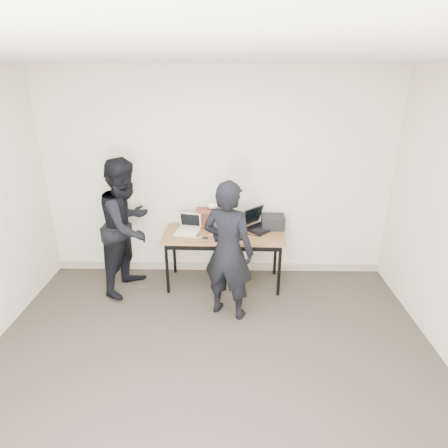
{
  "coord_description": "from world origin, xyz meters",
  "views": [
    {
      "loc": [
        0.18,
        -2.44,
        2.58
      ],
      "look_at": [
        0.1,
        1.6,
        0.95
      ],
      "focal_mm": 30.0,
      "sensor_mm": 36.0,
      "label": 1
    }
  ],
  "objects_px": {
    "person_typist": "(228,251)",
    "person_observer": "(127,226)",
    "laptop_beige": "(188,229)",
    "desk": "(224,238)",
    "laptop_center": "(228,230)",
    "leather_satchel": "(210,217)",
    "laptop_right": "(258,224)",
    "equipment_box": "(273,222)"
  },
  "relations": [
    {
      "from": "desk",
      "to": "laptop_center",
      "type": "distance_m",
      "value": 0.14
    },
    {
      "from": "desk",
      "to": "equipment_box",
      "type": "relative_size",
      "value": 5.18
    },
    {
      "from": "laptop_right",
      "to": "person_observer",
      "type": "distance_m",
      "value": 1.64
    },
    {
      "from": "desk",
      "to": "leather_satchel",
      "type": "bearing_deg",
      "value": 129.39
    },
    {
      "from": "laptop_center",
      "to": "person_typist",
      "type": "distance_m",
      "value": 0.61
    },
    {
      "from": "equipment_box",
      "to": "person_observer",
      "type": "height_order",
      "value": "person_observer"
    },
    {
      "from": "leather_satchel",
      "to": "equipment_box",
      "type": "xyz_separation_m",
      "value": [
        0.81,
        -0.04,
        -0.04
      ]
    },
    {
      "from": "desk",
      "to": "laptop_center",
      "type": "height_order",
      "value": "laptop_center"
    },
    {
      "from": "desk",
      "to": "laptop_beige",
      "type": "bearing_deg",
      "value": 177.63
    },
    {
      "from": "laptop_right",
      "to": "equipment_box",
      "type": "height_order",
      "value": "laptop_right"
    },
    {
      "from": "person_observer",
      "to": "laptop_center",
      "type": "bearing_deg",
      "value": -69.23
    },
    {
      "from": "person_typist",
      "to": "leather_satchel",
      "type": "bearing_deg",
      "value": -51.73
    },
    {
      "from": "laptop_right",
      "to": "leather_satchel",
      "type": "xyz_separation_m",
      "value": [
        -0.62,
        0.05,
        0.07
      ]
    },
    {
      "from": "person_typist",
      "to": "laptop_beige",
      "type": "bearing_deg",
      "value": -30.25
    },
    {
      "from": "desk",
      "to": "person_observer",
      "type": "height_order",
      "value": "person_observer"
    },
    {
      "from": "laptop_beige",
      "to": "person_observer",
      "type": "bearing_deg",
      "value": -160.13
    },
    {
      "from": "person_typist",
      "to": "laptop_center",
      "type": "bearing_deg",
      "value": -65.85
    },
    {
      "from": "laptop_right",
      "to": "equipment_box",
      "type": "xyz_separation_m",
      "value": [
        0.19,
        0.01,
        0.02
      ]
    },
    {
      "from": "laptop_right",
      "to": "leather_satchel",
      "type": "height_order",
      "value": "laptop_right"
    },
    {
      "from": "equipment_box",
      "to": "person_observer",
      "type": "xyz_separation_m",
      "value": [
        -1.81,
        -0.29,
        0.04
      ]
    },
    {
      "from": "leather_satchel",
      "to": "person_observer",
      "type": "height_order",
      "value": "person_observer"
    },
    {
      "from": "person_observer",
      "to": "laptop_beige",
      "type": "bearing_deg",
      "value": -62.25
    },
    {
      "from": "desk",
      "to": "leather_satchel",
      "type": "relative_size",
      "value": 4.18
    },
    {
      "from": "laptop_center",
      "to": "equipment_box",
      "type": "relative_size",
      "value": 1.44
    },
    {
      "from": "desk",
      "to": "person_typist",
      "type": "bearing_deg",
      "value": -83.41
    },
    {
      "from": "laptop_right",
      "to": "person_typist",
      "type": "relative_size",
      "value": 0.31
    },
    {
      "from": "leather_satchel",
      "to": "person_typist",
      "type": "xyz_separation_m",
      "value": [
        0.24,
        -0.88,
        -0.05
      ]
    },
    {
      "from": "desk",
      "to": "laptop_beige",
      "type": "relative_size",
      "value": 4.61
    },
    {
      "from": "leather_satchel",
      "to": "person_observer",
      "type": "relative_size",
      "value": 0.21
    },
    {
      "from": "laptop_right",
      "to": "person_typist",
      "type": "height_order",
      "value": "person_typist"
    },
    {
      "from": "laptop_beige",
      "to": "person_typist",
      "type": "height_order",
      "value": "person_typist"
    },
    {
      "from": "leather_satchel",
      "to": "person_typist",
      "type": "relative_size",
      "value": 0.23
    },
    {
      "from": "desk",
      "to": "equipment_box",
      "type": "height_order",
      "value": "equipment_box"
    },
    {
      "from": "equipment_box",
      "to": "person_observer",
      "type": "relative_size",
      "value": 0.17
    },
    {
      "from": "laptop_right",
      "to": "person_typist",
      "type": "xyz_separation_m",
      "value": [
        -0.38,
        -0.83,
        0.02
      ]
    },
    {
      "from": "equipment_box",
      "to": "person_typist",
      "type": "height_order",
      "value": "person_typist"
    },
    {
      "from": "laptop_beige",
      "to": "person_observer",
      "type": "xyz_separation_m",
      "value": [
        -0.73,
        -0.12,
        0.08
      ]
    },
    {
      "from": "leather_satchel",
      "to": "laptop_beige",
      "type": "bearing_deg",
      "value": -142.53
    },
    {
      "from": "laptop_beige",
      "to": "laptop_right",
      "type": "bearing_deg",
      "value": 20.17
    },
    {
      "from": "desk",
      "to": "person_typist",
      "type": "distance_m",
      "value": 0.67
    },
    {
      "from": "person_typist",
      "to": "person_observer",
      "type": "distance_m",
      "value": 1.36
    },
    {
      "from": "leather_satchel",
      "to": "desk",
      "type": "bearing_deg",
      "value": -51.09
    }
  ]
}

